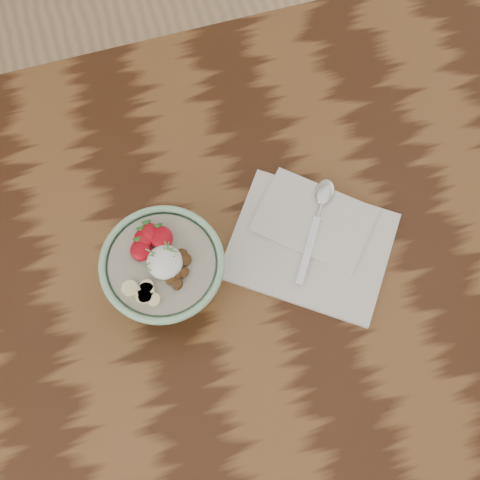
{
  "coord_description": "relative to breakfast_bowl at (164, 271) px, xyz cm",
  "views": [
    {
      "loc": [
        -17.6,
        -31.83,
        169.35
      ],
      "look_at": [
        -8.14,
        0.59,
        85.26
      ],
      "focal_mm": 50.0,
      "sensor_mm": 36.0,
      "label": 1
    }
  ],
  "objects": [
    {
      "name": "napkin",
      "position": [
        22.47,
        0.56,
        -5.28
      ],
      "size": [
        29.96,
        28.93,
        1.44
      ],
      "rotation": [
        0.0,
        0.0,
        -0.62
      ],
      "color": "silver",
      "rests_on": "table"
    },
    {
      "name": "breakfast_bowl",
      "position": [
        0.0,
        0.0,
        0.0
      ],
      "size": [
        17.17,
        17.17,
        11.55
      ],
      "rotation": [
        0.0,
        0.0,
        -0.06
      ],
      "color": "#91C39A",
      "rests_on": "table"
    },
    {
      "name": "table",
      "position": [
        19.19,
        -0.72,
        -15.17
      ],
      "size": [
        160.0,
        90.0,
        75.0
      ],
      "color": "#371C0D",
      "rests_on": "ground"
    },
    {
      "name": "spoon",
      "position": [
        25.36,
        5.02,
        -4.05
      ],
      "size": [
        11.36,
        16.07,
        0.93
      ],
      "rotation": [
        0.0,
        0.0,
        -0.57
      ],
      "color": "silver",
      "rests_on": "napkin"
    }
  ]
}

